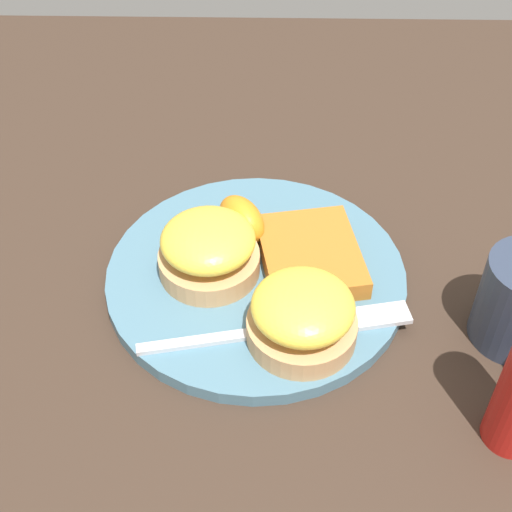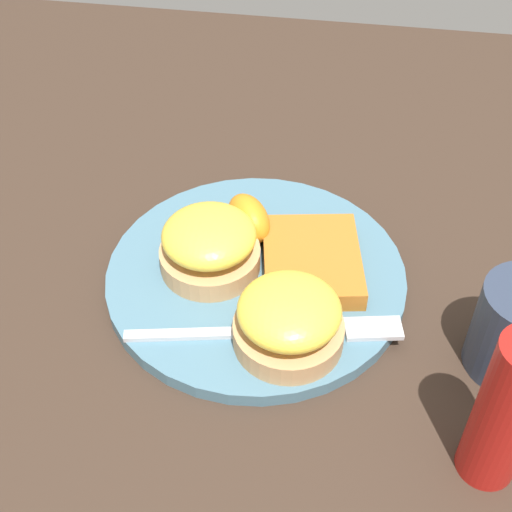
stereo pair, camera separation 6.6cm
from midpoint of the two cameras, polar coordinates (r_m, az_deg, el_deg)
ground_plane at (r=0.68m, az=2.76°, el=-2.17°), size 1.10×1.10×0.00m
plate at (r=0.68m, az=2.78°, el=-1.77°), size 0.28×0.28×0.01m
sandwich_benedict_left at (r=0.65m, az=-0.97°, el=0.48°), size 0.09×0.09×0.06m
sandwich_benedict_right at (r=0.60m, az=5.82°, el=-5.29°), size 0.09×0.09×0.06m
hashbrown_patty at (r=0.67m, az=7.29°, el=-0.52°), size 0.12×0.11×0.02m
orange_wedge at (r=0.69m, az=2.12°, el=2.87°), size 0.07×0.06×0.04m
fork at (r=0.62m, az=5.22°, el=-6.19°), size 0.06×0.24×0.00m
condiment_bottle at (r=0.55m, az=22.79°, el=-11.68°), size 0.04×0.04×0.14m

